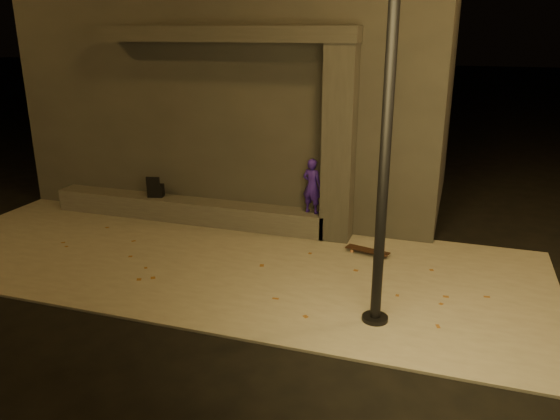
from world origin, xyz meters
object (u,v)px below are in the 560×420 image
(column, at_px, (339,146))
(skateboard, at_px, (367,251))
(backpack, at_px, (156,190))
(skateboarder, at_px, (312,186))

(column, relative_size, skateboard, 4.39)
(column, relative_size, backpack, 7.99)
(skateboarder, bearing_deg, skateboard, 165.00)
(column, xyz_separation_m, backpack, (-3.91, 0.00, -1.20))
(backpack, xyz_separation_m, skateboard, (4.63, -0.65, -0.53))
(backpack, height_order, skateboard, backpack)
(column, bearing_deg, skateboarder, 180.00)
(column, distance_m, skateboard, 1.98)
(column, height_order, skateboard, column)
(skateboarder, distance_m, backpack, 3.43)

